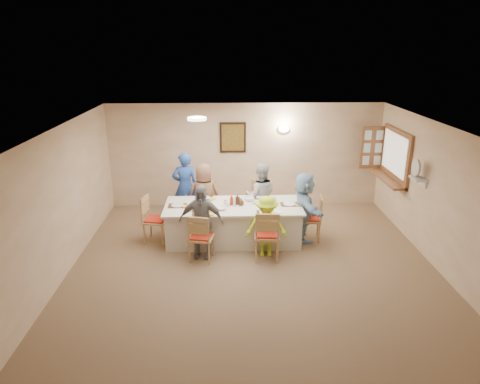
{
  "coord_description": "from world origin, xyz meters",
  "views": [
    {
      "loc": [
        -0.47,
        -6.48,
        3.78
      ],
      "look_at": [
        -0.2,
        1.4,
        1.05
      ],
      "focal_mm": 32.0,
      "sensor_mm": 36.0,
      "label": 1
    }
  ],
  "objects_px": {
    "chair_left_end": "(156,219)",
    "chair_right_end": "(310,218)",
    "diner_front_left": "(201,221)",
    "caregiver": "(185,186)",
    "chair_front_left": "(201,236)",
    "diner_back_left": "(205,196)",
    "dining_table": "(233,223)",
    "condiment_ketchup": "(232,200)",
    "serving_hatch": "(396,156)",
    "chair_front_right": "(267,234)",
    "diner_front_right": "(266,226)",
    "chair_back_left": "(205,204)",
    "diner_right_end": "(304,207)",
    "diner_back_right": "(261,196)",
    "chair_back_right": "(260,203)",
    "desk_fan": "(417,171)"
  },
  "relations": [
    {
      "from": "diner_back_left",
      "to": "caregiver",
      "type": "relative_size",
      "value": 0.91
    },
    {
      "from": "dining_table",
      "to": "chair_back_left",
      "type": "height_order",
      "value": "chair_back_left"
    },
    {
      "from": "serving_hatch",
      "to": "condiment_ketchup",
      "type": "height_order",
      "value": "serving_hatch"
    },
    {
      "from": "diner_front_right",
      "to": "condiment_ketchup",
      "type": "relative_size",
      "value": 5.39
    },
    {
      "from": "chair_left_end",
      "to": "diner_right_end",
      "type": "relative_size",
      "value": 0.68
    },
    {
      "from": "dining_table",
      "to": "chair_back_right",
      "type": "relative_size",
      "value": 2.74
    },
    {
      "from": "diner_front_right",
      "to": "caregiver",
      "type": "xyz_separation_m",
      "value": [
        -1.65,
        1.83,
        0.19
      ]
    },
    {
      "from": "chair_back_right",
      "to": "diner_front_left",
      "type": "bearing_deg",
      "value": -121.31
    },
    {
      "from": "chair_left_end",
      "to": "chair_right_end",
      "type": "relative_size",
      "value": 1.03
    },
    {
      "from": "diner_back_left",
      "to": "diner_front_left",
      "type": "distance_m",
      "value": 1.36
    },
    {
      "from": "serving_hatch",
      "to": "diner_back_left",
      "type": "height_order",
      "value": "serving_hatch"
    },
    {
      "from": "dining_table",
      "to": "chair_left_end",
      "type": "bearing_deg",
      "value": 180.0
    },
    {
      "from": "diner_front_left",
      "to": "chair_right_end",
      "type": "bearing_deg",
      "value": 25.53
    },
    {
      "from": "chair_right_end",
      "to": "condiment_ketchup",
      "type": "bearing_deg",
      "value": -83.51
    },
    {
      "from": "chair_back_left",
      "to": "caregiver",
      "type": "bearing_deg",
      "value": 151.66
    },
    {
      "from": "chair_front_left",
      "to": "diner_back_right",
      "type": "relative_size",
      "value": 0.65
    },
    {
      "from": "desk_fan",
      "to": "chair_front_left",
      "type": "bearing_deg",
      "value": -174.25
    },
    {
      "from": "diner_back_left",
      "to": "diner_back_right",
      "type": "bearing_deg",
      "value": -179.43
    },
    {
      "from": "chair_front_right",
      "to": "chair_left_end",
      "type": "distance_m",
      "value": 2.29
    },
    {
      "from": "chair_back_right",
      "to": "chair_right_end",
      "type": "height_order",
      "value": "chair_back_right"
    },
    {
      "from": "condiment_ketchup",
      "to": "chair_front_right",
      "type": "bearing_deg",
      "value": -52.29
    },
    {
      "from": "chair_right_end",
      "to": "condiment_ketchup",
      "type": "height_order",
      "value": "condiment_ketchup"
    },
    {
      "from": "serving_hatch",
      "to": "diner_front_left",
      "type": "height_order",
      "value": "serving_hatch"
    },
    {
      "from": "chair_back_left",
      "to": "diner_front_left",
      "type": "distance_m",
      "value": 1.5
    },
    {
      "from": "chair_front_left",
      "to": "diner_back_left",
      "type": "xyz_separation_m",
      "value": [
        0.0,
        1.48,
        0.25
      ]
    },
    {
      "from": "chair_right_end",
      "to": "diner_back_right",
      "type": "bearing_deg",
      "value": -118.61
    },
    {
      "from": "dining_table",
      "to": "diner_back_right",
      "type": "bearing_deg",
      "value": 48.58
    },
    {
      "from": "caregiver",
      "to": "chair_front_left",
      "type": "bearing_deg",
      "value": 94.83
    },
    {
      "from": "diner_right_end",
      "to": "chair_right_end",
      "type": "bearing_deg",
      "value": -95.96
    },
    {
      "from": "chair_back_left",
      "to": "chair_right_end",
      "type": "height_order",
      "value": "chair_back_left"
    },
    {
      "from": "desk_fan",
      "to": "chair_back_left",
      "type": "height_order",
      "value": "desk_fan"
    },
    {
      "from": "chair_front_left",
      "to": "chair_right_end",
      "type": "bearing_deg",
      "value": -148.47
    },
    {
      "from": "diner_front_left",
      "to": "diner_right_end",
      "type": "relative_size",
      "value": 1.0
    },
    {
      "from": "diner_back_left",
      "to": "desk_fan",
      "type": "bearing_deg",
      "value": 165.67
    },
    {
      "from": "dining_table",
      "to": "condiment_ketchup",
      "type": "bearing_deg",
      "value": 154.9
    },
    {
      "from": "chair_back_left",
      "to": "chair_back_right",
      "type": "height_order",
      "value": "chair_back_right"
    },
    {
      "from": "chair_front_left",
      "to": "diner_back_left",
      "type": "bearing_deg",
      "value": -78.88
    },
    {
      "from": "desk_fan",
      "to": "diner_front_right",
      "type": "distance_m",
      "value": 3.01
    },
    {
      "from": "chair_left_end",
      "to": "diner_right_end",
      "type": "bearing_deg",
      "value": -79.25
    },
    {
      "from": "serving_hatch",
      "to": "dining_table",
      "type": "height_order",
      "value": "serving_hatch"
    },
    {
      "from": "diner_front_right",
      "to": "diner_right_end",
      "type": "xyz_separation_m",
      "value": [
        0.82,
        0.68,
        0.12
      ]
    },
    {
      "from": "chair_front_right",
      "to": "diner_front_right",
      "type": "distance_m",
      "value": 0.16
    },
    {
      "from": "serving_hatch",
      "to": "caregiver",
      "type": "height_order",
      "value": "serving_hatch"
    },
    {
      "from": "dining_table",
      "to": "chair_front_left",
      "type": "bearing_deg",
      "value": -126.87
    },
    {
      "from": "chair_back_left",
      "to": "diner_front_right",
      "type": "height_order",
      "value": "diner_front_right"
    },
    {
      "from": "chair_back_right",
      "to": "caregiver",
      "type": "height_order",
      "value": "caregiver"
    },
    {
      "from": "diner_front_right",
      "to": "diner_right_end",
      "type": "height_order",
      "value": "diner_right_end"
    },
    {
      "from": "diner_right_end",
      "to": "caregiver",
      "type": "distance_m",
      "value": 2.73
    },
    {
      "from": "chair_right_end",
      "to": "diner_front_left",
      "type": "bearing_deg",
      "value": -65.46
    },
    {
      "from": "chair_front_right",
      "to": "diner_right_end",
      "type": "height_order",
      "value": "diner_right_end"
    }
  ]
}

